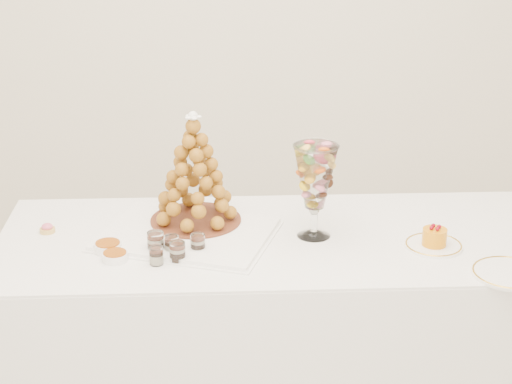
{
  "coord_description": "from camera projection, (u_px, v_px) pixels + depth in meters",
  "views": [
    {
      "loc": [
        0.06,
        -2.41,
        2.01
      ],
      "look_at": [
        0.06,
        0.22,
        0.96
      ],
      "focal_mm": 60.0,
      "sensor_mm": 36.0,
      "label": 1
    }
  ],
  "objects": [
    {
      "name": "buffet_table",
      "position": [
        276.0,
        330.0,
        3.15
      ],
      "size": [
        2.0,
        0.87,
        0.75
      ],
      "rotation": [
        0.0,
        0.0,
        0.04
      ],
      "color": "white",
      "rests_on": "ground"
    },
    {
      "name": "lace_tray",
      "position": [
        187.0,
        234.0,
        3.01
      ],
      "size": [
        0.67,
        0.57,
        0.02
      ],
      "primitive_type": "cube",
      "rotation": [
        0.0,
        0.0,
        -0.29
      ],
      "color": "white",
      "rests_on": "buffet_table"
    },
    {
      "name": "macaron_vase",
      "position": [
        315.0,
        178.0,
        2.94
      ],
      "size": [
        0.15,
        0.15,
        0.34
      ],
      "color": "white",
      "rests_on": "buffet_table"
    },
    {
      "name": "cake_plate",
      "position": [
        433.0,
        246.0,
        2.93
      ],
      "size": [
        0.2,
        0.2,
        0.01
      ],
      "primitive_type": "cylinder",
      "color": "white",
      "rests_on": "buffet_table"
    },
    {
      "name": "spare_plate",
      "position": [
        509.0,
        273.0,
        2.74
      ],
      "size": [
        0.24,
        0.24,
        0.01
      ],
      "primitive_type": "cylinder",
      "color": "white",
      "rests_on": "buffet_table"
    },
    {
      "name": "pink_tart",
      "position": [
        47.0,
        229.0,
        3.04
      ],
      "size": [
        0.05,
        0.05,
        0.03
      ],
      "color": "tan",
      "rests_on": "buffet_table"
    },
    {
      "name": "verrine_a",
      "position": [
        156.0,
        243.0,
        2.88
      ],
      "size": [
        0.07,
        0.07,
        0.08
      ],
      "primitive_type": "cylinder",
      "rotation": [
        0.0,
        0.0,
        -0.21
      ],
      "color": "white",
      "rests_on": "buffet_table"
    },
    {
      "name": "verrine_b",
      "position": [
        172.0,
        245.0,
        2.87
      ],
      "size": [
        0.05,
        0.05,
        0.07
      ],
      "primitive_type": "cylinder",
      "rotation": [
        0.0,
        0.0,
        -0.1
      ],
      "color": "white",
      "rests_on": "buffet_table"
    },
    {
      "name": "verrine_c",
      "position": [
        198.0,
        244.0,
        2.88
      ],
      "size": [
        0.06,
        0.06,
        0.07
      ],
      "primitive_type": "cylinder",
      "rotation": [
        0.0,
        0.0,
        0.31
      ],
      "color": "white",
      "rests_on": "buffet_table"
    },
    {
      "name": "verrine_d",
      "position": [
        156.0,
        255.0,
        2.8
      ],
      "size": [
        0.05,
        0.05,
        0.06
      ],
      "primitive_type": "cylinder",
      "rotation": [
        0.0,
        0.0,
        -0.02
      ],
      "color": "white",
      "rests_on": "buffet_table"
    },
    {
      "name": "verrine_e",
      "position": [
        177.0,
        252.0,
        2.81
      ],
      "size": [
        0.05,
        0.05,
        0.07
      ],
      "primitive_type": "cylinder",
      "rotation": [
        0.0,
        0.0,
        0.03
      ],
      "color": "white",
      "rests_on": "buffet_table"
    },
    {
      "name": "ramekin_back",
      "position": [
        108.0,
        247.0,
        2.9
      ],
      "size": [
        0.09,
        0.09,
        0.03
      ],
      "primitive_type": "cylinder",
      "color": "white",
      "rests_on": "buffet_table"
    },
    {
      "name": "ramekin_front",
      "position": [
        115.0,
        257.0,
        2.83
      ],
      "size": [
        0.09,
        0.09,
        0.03
      ],
      "primitive_type": "cylinder",
      "color": "white",
      "rests_on": "buffet_table"
    },
    {
      "name": "croquembouche",
      "position": [
        194.0,
        169.0,
        3.02
      ],
      "size": [
        0.33,
        0.33,
        0.41
      ],
      "rotation": [
        0.0,
        0.0,
        0.03
      ],
      "color": "#612D19",
      "rests_on": "lace_tray"
    },
    {
      "name": "mousse_cake",
      "position": [
        435.0,
        237.0,
        2.92
      ],
      "size": [
        0.08,
        0.08,
        0.07
      ],
      "color": "orange",
      "rests_on": "cake_plate"
    }
  ]
}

